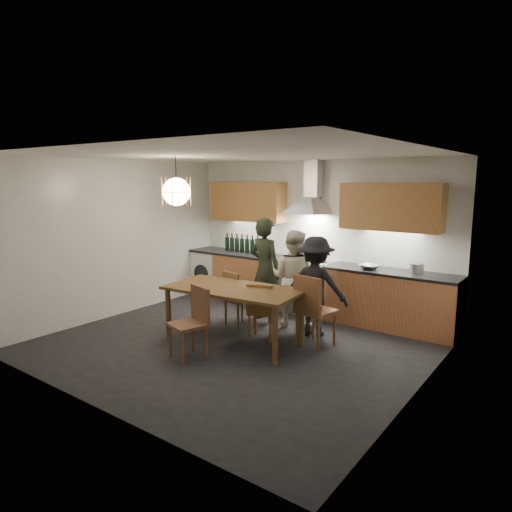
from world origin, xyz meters
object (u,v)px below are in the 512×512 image
Objects in this scene: stock_pot at (417,269)px; wine_bottles at (242,243)px; person_right at (315,286)px; mixing_bowl at (369,267)px; chair_back_left at (236,295)px; person_mid at (293,278)px; dining_table at (234,294)px; person_left at (265,270)px; chair_front at (193,317)px.

stock_pot is 3.29m from wine_bottles.
person_right reaches higher than mixing_bowl.
person_mid is at bearing -122.52° from chair_back_left.
dining_table is 6.63× the size of mixing_bowl.
person_left reaches higher than mixing_bowl.
person_mid is (0.34, 1.88, 0.23)m from chair_front.
person_left is 8.29× the size of stock_pot.
person_left is at bearing -158.58° from stock_pot.
person_right is 1.54m from stock_pot.
wine_bottles is (-2.59, 0.11, 0.14)m from mixing_bowl.
person_left is 2.06× the size of wine_bottles.
chair_back_left is 0.60× the size of person_right.
chair_back_left is at bearing 120.95° from chair_front.
person_mid is (0.66, 0.61, 0.25)m from chair_back_left.
chair_back_left is at bearing 35.84° from person_mid.
mixing_bowl is at bearing -2.53° from wine_bottles.
person_left reaches higher than person_mid.
dining_table is 1.22m from person_right.
chair_front is 4.57× the size of stock_pot.
person_right reaches higher than dining_table.
chair_back_left is 2.12m from mixing_bowl.
chair_front is at bearing -116.77° from mixing_bowl.
wine_bottles is (-2.15, 1.01, 0.34)m from person_right.
dining_table is 2.75m from stock_pot.
wine_bottles is at bearing 132.49° from chair_front.
person_right is at bearing -116.37° from mixing_bowl.
chair_back_left is (-0.42, 0.57, -0.20)m from dining_table.
mixing_bowl is (1.62, 1.30, 0.43)m from chair_back_left.
person_left is (0.16, 0.57, 0.33)m from chair_back_left.
person_right is at bearing -25.31° from wine_bottles.
person_right reaches higher than chair_front.
person_mid is at bearing -26.01° from wine_bottles.
chair_back_left is at bearing 120.71° from dining_table.
chair_back_left is 4.37× the size of stock_pot.
dining_table is at bearing 71.44° from person_mid.
mixing_bowl is at bearing -170.69° from stock_pot.
person_right is at bearing -138.31° from stock_pot.
dining_table is 2.43× the size of wine_bottles.
wine_bottles is at bearing -27.14° from person_left.
person_mid reaches higher than stock_pot.
person_left is at bearing -91.46° from chair_back_left.
person_right reaches higher than wine_bottles.
person_mid is at bearing 96.54° from chair_front.
wine_bottles is at bearing 177.47° from mixing_bowl.
person_right is (0.85, 1.67, 0.21)m from chair_front.
chair_back_left is 2.97× the size of mixing_bowl.
chair_back_left is 0.68m from person_left.
stock_pot reaches higher than dining_table.
person_left is at bearing 111.65° from chair_front.
person_mid reaches higher than dining_table.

